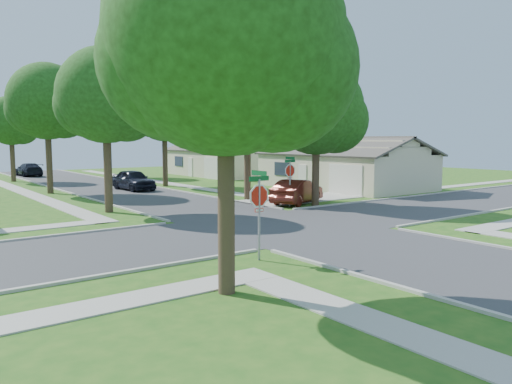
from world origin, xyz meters
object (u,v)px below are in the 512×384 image
at_px(tree_w_mid, 48,105).
at_px(tree_sw_corner, 227,48).
at_px(tree_e_near, 248,114).
at_px(house_ne_far, 225,162).
at_px(tree_e_far, 109,120).
at_px(tree_ne_corner, 317,112).
at_px(car_curb_west, 29,170).
at_px(tree_w_far, 11,123).
at_px(stop_sign_ne, 290,173).
at_px(stop_sign_sw, 259,200).
at_px(tree_w_near, 107,100).
at_px(tree_e_mid, 165,112).
at_px(car_driveway, 297,192).
at_px(car_curb_east, 133,180).
at_px(house_ne_near, 344,169).

distance_m(tree_w_mid, tree_sw_corner, 28.14).
height_order(tree_e_near, house_ne_far, tree_e_near).
height_order(tree_e_far, tree_ne_corner, tree_e_far).
xyz_separation_m(house_ne_far, car_curb_west, (-17.90, 11.58, -0.80)).
height_order(tree_e_near, tree_w_far, tree_e_near).
height_order(tree_sw_corner, tree_ne_corner, tree_sw_corner).
distance_m(tree_e_far, tree_w_far, 9.42).
distance_m(stop_sign_ne, tree_e_near, 5.62).
bearing_deg(tree_sw_corner, stop_sign_sw, 39.97).
bearing_deg(car_curb_west, tree_e_near, 99.80).
bearing_deg(tree_e_near, tree_w_mid, 128.05).
height_order(tree_w_near, car_curb_west, tree_w_near).
xyz_separation_m(tree_e_mid, tree_sw_corner, (-12.19, -28.00, 0.01)).
height_order(tree_w_near, car_driveway, tree_w_near).
xyz_separation_m(stop_sign_sw, house_ne_far, (20.69, 33.70, -0.51)).
distance_m(tree_w_near, tree_w_mid, 12.01).
bearing_deg(car_curb_east, house_ne_far, 29.75).
distance_m(tree_w_far, house_ne_far, 21.61).
height_order(stop_sign_sw, car_driveway, stop_sign_sw).
distance_m(tree_e_mid, tree_w_near, 15.25).
bearing_deg(tree_e_near, house_ne_near, 10.04).
distance_m(tree_w_far, tree_sw_corner, 41.10).
bearing_deg(tree_w_mid, tree_ne_corner, -56.78).
distance_m(tree_sw_corner, car_driveway, 19.15).
distance_m(tree_w_mid, tree_ne_corner, 20.10).
bearing_deg(tree_sw_corner, tree_w_mid, 84.30).
bearing_deg(tree_ne_corner, car_driveway, 105.56).
height_order(stop_sign_ne, car_curb_east, stop_sign_ne).
xyz_separation_m(tree_e_mid, tree_w_mid, (-9.40, 0.00, 0.24)).
relative_size(tree_ne_corner, car_curb_west, 1.76).
bearing_deg(stop_sign_ne, car_driveway, 31.61).
relative_size(stop_sign_sw, tree_w_far, 0.37).
bearing_deg(tree_ne_corner, tree_e_far, 93.09).
bearing_deg(house_ne_near, car_curb_east, 150.01).
bearing_deg(tree_w_far, house_ne_near, -48.10).
bearing_deg(tree_w_far, tree_e_mid, -54.10).
height_order(house_ne_far, car_curb_east, house_ne_far).
bearing_deg(tree_e_mid, car_curb_east, -157.51).
height_order(tree_w_far, car_curb_west, tree_w_far).
bearing_deg(car_driveway, tree_w_mid, 10.28).
bearing_deg(tree_ne_corner, tree_w_far, 110.28).
relative_size(tree_w_near, car_curb_west, 1.82).
distance_m(stop_sign_sw, house_ne_far, 39.55).
xyz_separation_m(stop_sign_ne, house_ne_near, (11.29, 6.30, -0.51)).
distance_m(stop_sign_sw, stop_sign_ne, 13.29).
bearing_deg(tree_e_mid, car_driveway, -85.42).
bearing_deg(tree_w_near, house_ne_far, 44.09).
xyz_separation_m(tree_e_near, tree_w_mid, (-9.39, 12.00, 0.85)).
bearing_deg(house_ne_near, tree_e_near, -169.96).
height_order(stop_sign_ne, house_ne_far, house_ne_far).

